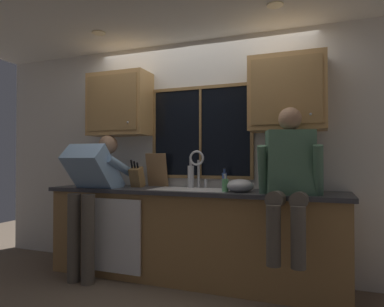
{
  "coord_description": "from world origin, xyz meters",
  "views": [
    {
      "loc": [
        1.25,
        -3.53,
        1.23
      ],
      "look_at": [
        0.03,
        -0.3,
        1.29
      ],
      "focal_mm": 31.74,
      "sensor_mm": 36.0,
      "label": 1
    }
  ],
  "objects_px": {
    "person_sitting_on_counter": "(289,174)",
    "knife_block": "(137,177)",
    "mixing_bowl": "(240,186)",
    "bottle_tall_clear": "(224,180)",
    "bottle_green_glass": "(191,176)",
    "person_standing": "(92,187)",
    "soap_dispenser": "(225,185)",
    "cutting_board": "(157,170)"
  },
  "relations": [
    {
      "from": "person_sitting_on_counter",
      "to": "knife_block",
      "type": "xyz_separation_m",
      "value": [
        -1.64,
        0.3,
        -0.08
      ]
    },
    {
      "from": "person_sitting_on_counter",
      "to": "mixing_bowl",
      "type": "distance_m",
      "value": 0.51
    },
    {
      "from": "bottle_tall_clear",
      "to": "bottle_green_glass",
      "type": "bearing_deg",
      "value": 179.48
    },
    {
      "from": "bottle_green_glass",
      "to": "bottle_tall_clear",
      "type": "distance_m",
      "value": 0.38
    },
    {
      "from": "person_standing",
      "to": "bottle_tall_clear",
      "type": "relative_size",
      "value": 6.83
    },
    {
      "from": "soap_dispenser",
      "to": "person_sitting_on_counter",
      "type": "bearing_deg",
      "value": -13.6
    },
    {
      "from": "soap_dispenser",
      "to": "bottle_green_glass",
      "type": "distance_m",
      "value": 0.55
    },
    {
      "from": "person_standing",
      "to": "bottle_green_glass",
      "type": "height_order",
      "value": "person_standing"
    },
    {
      "from": "person_standing",
      "to": "person_sitting_on_counter",
      "type": "height_order",
      "value": "person_sitting_on_counter"
    },
    {
      "from": "person_sitting_on_counter",
      "to": "mixing_bowl",
      "type": "relative_size",
      "value": 4.95
    },
    {
      "from": "person_sitting_on_counter",
      "to": "mixing_bowl",
      "type": "height_order",
      "value": "person_sitting_on_counter"
    },
    {
      "from": "cutting_board",
      "to": "soap_dispenser",
      "type": "xyz_separation_m",
      "value": [
        0.89,
        -0.34,
        -0.12
      ]
    },
    {
      "from": "soap_dispenser",
      "to": "bottle_tall_clear",
      "type": "relative_size",
      "value": 0.78
    },
    {
      "from": "cutting_board",
      "to": "soap_dispenser",
      "type": "height_order",
      "value": "cutting_board"
    },
    {
      "from": "mixing_bowl",
      "to": "soap_dispenser",
      "type": "distance_m",
      "value": 0.14
    },
    {
      "from": "cutting_board",
      "to": "person_standing",
      "type": "bearing_deg",
      "value": -135.46
    },
    {
      "from": "bottle_tall_clear",
      "to": "soap_dispenser",
      "type": "bearing_deg",
      "value": -73.34
    },
    {
      "from": "person_standing",
      "to": "soap_dispenser",
      "type": "height_order",
      "value": "person_standing"
    },
    {
      "from": "cutting_board",
      "to": "soap_dispenser",
      "type": "distance_m",
      "value": 0.96
    },
    {
      "from": "soap_dispenser",
      "to": "bottle_green_glass",
      "type": "bearing_deg",
      "value": 147.48
    },
    {
      "from": "person_sitting_on_counter",
      "to": "bottle_tall_clear",
      "type": "relative_size",
      "value": 5.75
    },
    {
      "from": "person_standing",
      "to": "cutting_board",
      "type": "relative_size",
      "value": 3.95
    },
    {
      "from": "person_standing",
      "to": "mixing_bowl",
      "type": "height_order",
      "value": "person_standing"
    },
    {
      "from": "person_standing",
      "to": "person_sitting_on_counter",
      "type": "relative_size",
      "value": 1.19
    },
    {
      "from": "cutting_board",
      "to": "knife_block",
      "type": "bearing_deg",
      "value": -130.46
    },
    {
      "from": "cutting_board",
      "to": "person_sitting_on_counter",
      "type": "bearing_deg",
      "value": -17.95
    },
    {
      "from": "person_sitting_on_counter",
      "to": "bottle_green_glass",
      "type": "height_order",
      "value": "person_sitting_on_counter"
    },
    {
      "from": "cutting_board",
      "to": "bottle_green_glass",
      "type": "distance_m",
      "value": 0.43
    },
    {
      "from": "person_standing",
      "to": "cutting_board",
      "type": "height_order",
      "value": "person_standing"
    },
    {
      "from": "bottle_green_glass",
      "to": "cutting_board",
      "type": "bearing_deg",
      "value": 174.3
    },
    {
      "from": "soap_dispenser",
      "to": "bottle_tall_clear",
      "type": "xyz_separation_m",
      "value": [
        -0.09,
        0.29,
        0.02
      ]
    },
    {
      "from": "knife_block",
      "to": "cutting_board",
      "type": "bearing_deg",
      "value": 49.54
    },
    {
      "from": "mixing_bowl",
      "to": "bottle_tall_clear",
      "type": "distance_m",
      "value": 0.34
    },
    {
      "from": "cutting_board",
      "to": "mixing_bowl",
      "type": "height_order",
      "value": "cutting_board"
    },
    {
      "from": "knife_block",
      "to": "cutting_board",
      "type": "height_order",
      "value": "cutting_board"
    },
    {
      "from": "soap_dispenser",
      "to": "bottle_tall_clear",
      "type": "height_order",
      "value": "bottle_tall_clear"
    },
    {
      "from": "soap_dispenser",
      "to": "bottle_tall_clear",
      "type": "bearing_deg",
      "value": 106.66
    },
    {
      "from": "knife_block",
      "to": "person_standing",
      "type": "bearing_deg",
      "value": -137.95
    },
    {
      "from": "knife_block",
      "to": "soap_dispenser",
      "type": "xyz_separation_m",
      "value": [
        1.04,
        -0.16,
        -0.04
      ]
    },
    {
      "from": "cutting_board",
      "to": "bottle_green_glass",
      "type": "xyz_separation_m",
      "value": [
        0.43,
        -0.04,
        -0.06
      ]
    },
    {
      "from": "soap_dispenser",
      "to": "knife_block",
      "type": "bearing_deg",
      "value": 171.38
    },
    {
      "from": "mixing_bowl",
      "to": "knife_block",
      "type": "bearing_deg",
      "value": 173.98
    }
  ]
}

